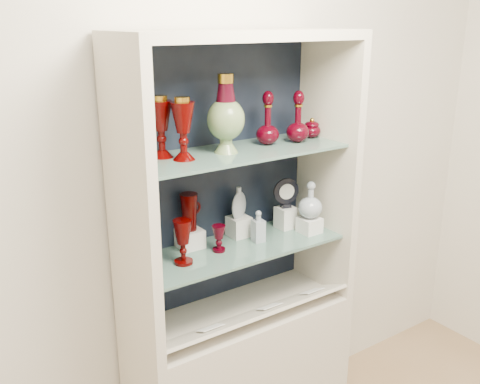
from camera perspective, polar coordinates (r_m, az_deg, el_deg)
wall_back at (r=2.35m, az=-3.04°, el=3.68°), size 3.50×0.02×2.80m
cabinet_base at (r=2.63m, az=-0.00°, el=-19.55°), size 1.00×0.40×0.75m
cabinet_back_panel at (r=2.34m, az=-2.63°, el=1.76°), size 0.98×0.02×1.15m
cabinet_side_left at (r=1.97m, az=-11.59°, el=-1.72°), size 0.04×0.40×1.15m
cabinet_side_right at (r=2.48m, az=9.19°, el=2.47°), size 0.04×0.40×1.15m
cabinet_top_cap at (r=2.09m, az=-0.00°, el=16.39°), size 1.00×0.40×0.04m
shelf_lower at (r=2.30m, az=-0.28°, el=-5.95°), size 0.92×0.34×0.01m
shelf_upper at (r=2.17m, az=-0.30°, el=4.26°), size 0.92×0.34×0.01m
label_ledge at (r=2.33m, az=1.57°, el=-12.97°), size 0.92×0.17×0.09m
label_card_0 at (r=2.50m, az=7.66°, el=-10.43°), size 0.10×0.06×0.03m
label_card_1 at (r=2.36m, az=3.14°, el=-12.09°), size 0.10×0.06×0.03m
label_card_2 at (r=2.22m, az=-3.19°, el=-14.26°), size 0.10×0.06×0.03m
pedestal_lamp_left at (r=2.01m, az=-6.09°, el=6.72°), size 0.10×0.10×0.24m
pedestal_lamp_right at (r=2.06m, az=-8.41°, el=6.89°), size 0.10×0.10×0.24m
enamel_urn at (r=2.11m, az=-1.52°, el=8.33°), size 0.17×0.17×0.31m
ruby_decanter_a at (r=2.26m, az=2.98°, el=8.23°), size 0.13×0.13×0.25m
ruby_decanter_b at (r=2.32m, az=6.23°, el=8.16°), size 0.11×0.11×0.23m
lidded_bowl at (r=2.43m, az=7.66°, el=6.82°), size 0.11×0.11×0.09m
cobalt_goblet at (r=2.07m, az=-10.25°, el=-6.37°), size 0.08×0.08×0.17m
ruby_goblet_tall at (r=2.12m, az=-6.11°, el=-5.33°), size 0.10×0.10×0.18m
ruby_goblet_small at (r=2.23m, az=-2.27°, el=-4.98°), size 0.07×0.07×0.11m
riser_ruby_pitcher at (r=2.29m, az=-5.36°, el=-4.95°), size 0.10×0.10×0.08m
ruby_pitcher at (r=2.24m, az=-5.44°, el=-2.14°), size 0.13×0.10×0.16m
clear_square_bottle at (r=2.33m, az=1.96°, el=-3.65°), size 0.06×0.06×0.14m
riser_flat_flask at (r=2.39m, az=-0.12°, el=-3.68°), size 0.09×0.09×0.09m
flat_flask at (r=2.35m, az=-0.12°, el=-1.04°), size 0.11×0.08×0.14m
riser_clear_round_decanter at (r=2.46m, az=7.42°, el=-3.51°), size 0.09×0.09×0.07m
clear_round_decanter at (r=2.42m, az=7.53°, el=-0.93°), size 0.12×0.12×0.16m
riser_cameo_medallion at (r=2.49m, az=4.87°, el=-2.72°), size 0.08×0.08×0.10m
cameo_medallion at (r=2.45m, az=4.95°, el=-0.06°), size 0.13×0.08×0.14m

